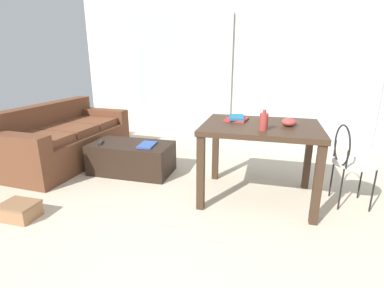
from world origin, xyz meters
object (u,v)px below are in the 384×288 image
coffee_table (132,158)px  bowl (289,122)px  craft_table (260,136)px  shoebox (20,211)px  book_stack (236,118)px  wire_chair (348,157)px  bottle_near (264,121)px  tv_remote_primary (101,143)px  magazine (147,145)px  couch (64,140)px

coffee_table → bowl: bearing=-9.2°
craft_table → shoebox: 2.38m
coffee_table → book_stack: size_ratio=3.77×
wire_chair → bottle_near: (-0.82, -0.32, 0.37)m
tv_remote_primary → magazine: bearing=-14.1°
coffee_table → magazine: bearing=-7.9°
bowl → wire_chair: bearing=8.7°
couch → coffee_table: bearing=-7.2°
couch → craft_table: couch is taller
coffee_table → bowl: (1.84, -0.30, 0.64)m
bottle_near → magazine: bearing=160.1°
wire_chair → shoebox: 3.15m
book_stack → shoebox: size_ratio=0.84×
craft_table → book_stack: book_stack is taller
craft_table → bottle_near: size_ratio=6.02×
couch → bowl: bowl is taller
bowl → tv_remote_primary: size_ratio=0.96×
tv_remote_primary → shoebox: tv_remote_primary is taller
wire_chair → bowl: (-0.59, -0.09, 0.33)m
craft_table → couch: bearing=170.6°
couch → craft_table: (2.69, -0.44, 0.37)m
craft_table → wire_chair: wire_chair is taller
couch → shoebox: bearing=-67.1°
bottle_near → bowl: bottle_near is taller
coffee_table → bowl: bowl is taller
bottle_near → book_stack: bottle_near is taller
bowl → shoebox: size_ratio=0.44×
magazine → bowl: bearing=-13.5°
bowl → book_stack: 0.54m
book_stack → tv_remote_primary: book_stack is taller
coffee_table → magazine: (0.23, -0.03, 0.20)m
book_stack → magazine: 1.18m
couch → coffee_table: 1.12m
couch → wire_chair: (3.54, -0.35, 0.20)m
bowl → bottle_near: bearing=-135.1°
couch → coffee_table: size_ratio=1.87×
bowl → tv_remote_primary: (-2.21, 0.20, -0.43)m
couch → book_stack: book_stack is taller
wire_chair → coffee_table: bearing=175.1°
craft_table → wire_chair: (0.84, 0.09, -0.17)m
craft_table → wire_chair: size_ratio=1.39×
couch → shoebox: size_ratio=5.90×
shoebox → wire_chair: bearing=20.4°
bottle_near → coffee_table: bearing=161.8°
magazine → coffee_table: bearing=168.1°
couch → tv_remote_primary: couch is taller
couch → magazine: 1.35m
coffee_table → shoebox: 1.39m
bottle_near → book_stack: (-0.29, 0.36, -0.06)m
couch → craft_table: size_ratio=1.67×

